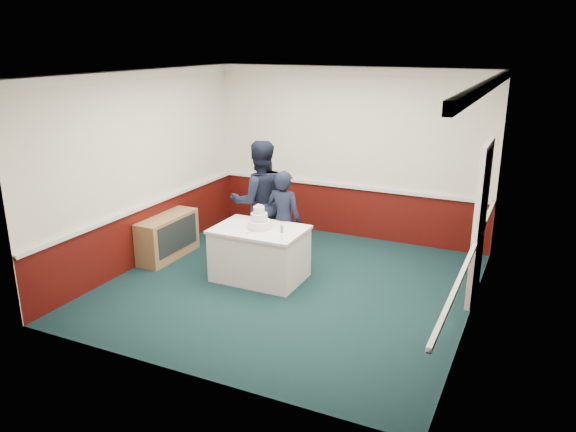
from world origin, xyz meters
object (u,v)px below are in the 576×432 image
at_px(person_woman, 284,220).
at_px(cake_table, 260,253).
at_px(sideboard, 168,237).
at_px(person_man, 260,201).
at_px(champagne_flute, 282,230).
at_px(cake_knife, 251,232).
at_px(wedding_cake, 259,221).

bearing_deg(person_woman, cake_table, 75.66).
distance_m(sideboard, person_man, 1.64).
distance_m(cake_table, person_woman, 0.67).
bearing_deg(cake_table, person_woman, 75.74).
bearing_deg(champagne_flute, person_woman, 113.98).
height_order(cake_knife, person_man, person_man).
xyz_separation_m(sideboard, person_man, (1.41, 0.57, 0.62)).
bearing_deg(champagne_flute, cake_knife, 171.42).
bearing_deg(person_man, person_woman, 124.90).
bearing_deg(person_woman, person_man, -17.82).
distance_m(cake_knife, person_man, 0.97).
xyz_separation_m(sideboard, cake_knife, (1.73, -0.33, 0.44)).
bearing_deg(wedding_cake, cake_table, -90.00).
bearing_deg(cake_knife, sideboard, 178.98).
bearing_deg(sideboard, person_woman, 12.13).
bearing_deg(person_woman, cake_knife, 77.19).
distance_m(wedding_cake, cake_knife, 0.23).
height_order(wedding_cake, person_woman, person_woman).
bearing_deg(person_woman, champagne_flute, 113.89).
relative_size(cake_table, person_woman, 0.85).
distance_m(cake_table, wedding_cake, 0.50).
distance_m(cake_table, person_man, 0.97).
relative_size(cake_knife, person_woman, 0.14).
relative_size(sideboard, champagne_flute, 5.85).
bearing_deg(person_man, wedding_cake, 79.69).
distance_m(sideboard, person_woman, 1.99).
relative_size(champagne_flute, person_man, 0.11).
bearing_deg(wedding_cake, person_man, 117.06).
relative_size(cake_knife, person_man, 0.11).
bearing_deg(sideboard, cake_table, -4.18).
bearing_deg(cake_knife, champagne_flute, 1.14).
distance_m(champagne_flute, person_man, 1.30).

